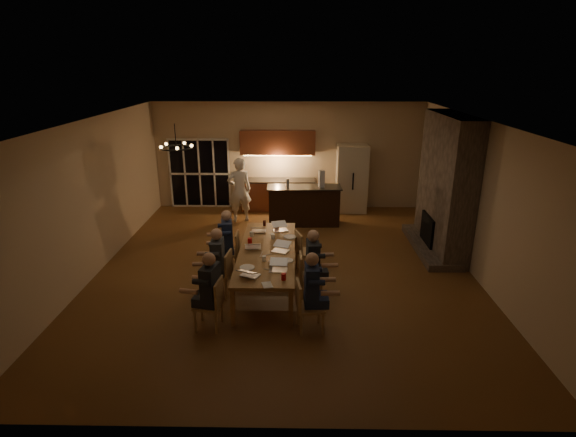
# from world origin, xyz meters

# --- Properties ---
(floor) EXTENTS (9.00, 9.00, 0.00)m
(floor) POSITION_xyz_m (0.00, 0.00, 0.00)
(floor) COLOR brown
(floor) RESTS_ON ground
(back_wall) EXTENTS (8.00, 0.04, 3.20)m
(back_wall) POSITION_xyz_m (0.00, 4.52, 1.60)
(back_wall) COLOR tan
(back_wall) RESTS_ON ground
(left_wall) EXTENTS (0.04, 9.00, 3.20)m
(left_wall) POSITION_xyz_m (-4.02, 0.00, 1.60)
(left_wall) COLOR tan
(left_wall) RESTS_ON ground
(right_wall) EXTENTS (0.04, 9.00, 3.20)m
(right_wall) POSITION_xyz_m (4.02, 0.00, 1.60)
(right_wall) COLOR tan
(right_wall) RESTS_ON ground
(ceiling) EXTENTS (8.00, 9.00, 0.04)m
(ceiling) POSITION_xyz_m (0.00, 0.00, 3.22)
(ceiling) COLOR white
(ceiling) RESTS_ON back_wall
(french_doors) EXTENTS (1.86, 0.08, 2.10)m
(french_doors) POSITION_xyz_m (-2.70, 4.47, 1.05)
(french_doors) COLOR black
(french_doors) RESTS_ON ground
(fireplace) EXTENTS (0.58, 2.50, 3.20)m
(fireplace) POSITION_xyz_m (3.70, 1.20, 1.60)
(fireplace) COLOR #61554C
(fireplace) RESTS_ON ground
(kitchenette) EXTENTS (2.24, 0.68, 2.40)m
(kitchenette) POSITION_xyz_m (-0.30, 4.20, 1.20)
(kitchenette) COLOR brown
(kitchenette) RESTS_ON ground
(refrigerator) EXTENTS (0.90, 0.68, 2.00)m
(refrigerator) POSITION_xyz_m (1.90, 4.15, 1.00)
(refrigerator) COLOR beige
(refrigerator) RESTS_ON ground
(dining_table) EXTENTS (1.10, 3.19, 0.75)m
(dining_table) POSITION_xyz_m (-0.33, -0.69, 0.38)
(dining_table) COLOR #9D6E3F
(dining_table) RESTS_ON ground
(bar_island) EXTENTS (2.03, 0.73, 1.08)m
(bar_island) POSITION_xyz_m (0.47, 2.90, 0.54)
(bar_island) COLOR black
(bar_island) RESTS_ON ground
(chair_left_near) EXTENTS (0.49, 0.49, 0.89)m
(chair_left_near) POSITION_xyz_m (-1.23, -2.27, 0.45)
(chair_left_near) COLOR tan
(chair_left_near) RESTS_ON ground
(chair_left_mid) EXTENTS (0.50, 0.50, 0.89)m
(chair_left_mid) POSITION_xyz_m (-1.23, -1.13, 0.45)
(chair_left_mid) COLOR tan
(chair_left_mid) RESTS_ON ground
(chair_left_far) EXTENTS (0.44, 0.44, 0.89)m
(chair_left_far) POSITION_xyz_m (-1.20, -0.11, 0.45)
(chair_left_far) COLOR tan
(chair_left_far) RESTS_ON ground
(chair_right_near) EXTENTS (0.50, 0.50, 0.89)m
(chair_right_near) POSITION_xyz_m (0.49, -2.33, 0.45)
(chair_right_near) COLOR tan
(chair_right_near) RESTS_ON ground
(chair_right_mid) EXTENTS (0.46, 0.46, 0.89)m
(chair_right_mid) POSITION_xyz_m (0.53, -1.22, 0.45)
(chair_right_mid) COLOR tan
(chair_right_mid) RESTS_ON ground
(chair_right_far) EXTENTS (0.55, 0.55, 0.89)m
(chair_right_far) POSITION_xyz_m (0.49, -0.03, 0.45)
(chair_right_far) COLOR tan
(chair_right_far) RESTS_ON ground
(person_left_near) EXTENTS (0.71, 0.71, 1.38)m
(person_left_near) POSITION_xyz_m (-1.16, -2.29, 0.69)
(person_left_near) COLOR #24282F
(person_left_near) RESTS_ON ground
(person_right_near) EXTENTS (0.63, 0.63, 1.38)m
(person_right_near) POSITION_xyz_m (0.51, -2.26, 0.69)
(person_right_near) COLOR #1F2D4D
(person_right_near) RESTS_ON ground
(person_left_mid) EXTENTS (0.62, 0.62, 1.38)m
(person_left_mid) POSITION_xyz_m (-1.23, -1.18, 0.69)
(person_left_mid) COLOR #3A3F45
(person_left_mid) RESTS_ON ground
(person_right_mid) EXTENTS (0.65, 0.65, 1.38)m
(person_right_mid) POSITION_xyz_m (0.56, -1.23, 0.69)
(person_right_mid) COLOR #24282F
(person_right_mid) RESTS_ON ground
(person_left_far) EXTENTS (0.70, 0.70, 1.38)m
(person_left_far) POSITION_xyz_m (-1.20, -0.11, 0.69)
(person_left_far) COLOR #1F2D4D
(person_left_far) RESTS_ON ground
(standing_person) EXTENTS (0.76, 0.61, 1.82)m
(standing_person) POSITION_xyz_m (-1.33, 3.14, 0.91)
(standing_person) COLOR white
(standing_person) RESTS_ON ground
(chandelier) EXTENTS (0.61, 0.61, 0.03)m
(chandelier) POSITION_xyz_m (-2.02, -0.50, 2.75)
(chandelier) COLOR black
(chandelier) RESTS_ON ceiling
(laptop_a) EXTENTS (0.41, 0.39, 0.23)m
(laptop_a) POSITION_xyz_m (-0.55, -1.82, 0.86)
(laptop_a) COLOR silver
(laptop_a) RESTS_ON dining_table
(laptop_b) EXTENTS (0.34, 0.30, 0.23)m
(laptop_b) POSITION_xyz_m (-0.07, -1.61, 0.86)
(laptop_b) COLOR silver
(laptop_b) RESTS_ON dining_table
(laptop_c) EXTENTS (0.34, 0.30, 0.23)m
(laptop_c) POSITION_xyz_m (-0.62, -0.58, 0.86)
(laptop_c) COLOR silver
(laptop_c) RESTS_ON dining_table
(laptop_d) EXTENTS (0.40, 0.38, 0.23)m
(laptop_d) POSITION_xyz_m (-0.07, -0.76, 0.86)
(laptop_d) COLOR silver
(laptop_d) RESTS_ON dining_table
(laptop_e) EXTENTS (0.32, 0.29, 0.23)m
(laptop_e) POSITION_xyz_m (-0.57, 0.34, 0.86)
(laptop_e) COLOR silver
(laptop_e) RESTS_ON dining_table
(laptop_f) EXTENTS (0.38, 0.36, 0.23)m
(laptop_f) POSITION_xyz_m (-0.10, 0.39, 0.86)
(laptop_f) COLOR silver
(laptop_f) RESTS_ON dining_table
(mug_front) EXTENTS (0.08, 0.08, 0.10)m
(mug_front) POSITION_xyz_m (-0.35, -1.20, 0.80)
(mug_front) COLOR white
(mug_front) RESTS_ON dining_table
(mug_mid) EXTENTS (0.08, 0.08, 0.10)m
(mug_mid) POSITION_xyz_m (-0.24, -0.08, 0.80)
(mug_mid) COLOR white
(mug_mid) RESTS_ON dining_table
(mug_back) EXTENTS (0.09, 0.09, 0.10)m
(mug_back) POSITION_xyz_m (-0.70, 0.06, 0.80)
(mug_back) COLOR white
(mug_back) RESTS_ON dining_table
(redcup_near) EXTENTS (0.08, 0.08, 0.12)m
(redcup_near) POSITION_xyz_m (0.04, -1.98, 0.81)
(redcup_near) COLOR red
(redcup_near) RESTS_ON dining_table
(redcup_mid) EXTENTS (0.09, 0.09, 0.12)m
(redcup_mid) POSITION_xyz_m (-0.70, -0.37, 0.81)
(redcup_mid) COLOR red
(redcup_mid) RESTS_ON dining_table
(redcup_far) EXTENTS (0.09, 0.09, 0.12)m
(redcup_far) POSITION_xyz_m (-0.18, 0.65, 0.81)
(redcup_far) COLOR red
(redcup_far) RESTS_ON dining_table
(can_silver) EXTENTS (0.07, 0.07, 0.12)m
(can_silver) POSITION_xyz_m (-0.22, -1.47, 0.81)
(can_silver) COLOR #B2B2B7
(can_silver) RESTS_ON dining_table
(can_cola) EXTENTS (0.06, 0.06, 0.12)m
(can_cola) POSITION_xyz_m (-0.48, 0.72, 0.81)
(can_cola) COLOR #3F0F0C
(can_cola) RESTS_ON dining_table
(plate_near) EXTENTS (0.23, 0.23, 0.02)m
(plate_near) POSITION_xyz_m (0.08, -1.20, 0.76)
(plate_near) COLOR white
(plate_near) RESTS_ON dining_table
(plate_left) EXTENTS (0.27, 0.27, 0.02)m
(plate_left) POSITION_xyz_m (-0.64, -1.52, 0.76)
(plate_left) COLOR white
(plate_left) RESTS_ON dining_table
(plate_far) EXTENTS (0.27, 0.27, 0.02)m
(plate_far) POSITION_xyz_m (0.12, 0.01, 0.76)
(plate_far) COLOR white
(plate_far) RESTS_ON dining_table
(notepad) EXTENTS (0.21, 0.26, 0.01)m
(notepad) POSITION_xyz_m (-0.23, -2.18, 0.76)
(notepad) COLOR white
(notepad) RESTS_ON dining_table
(bar_bottle) EXTENTS (0.08, 0.08, 0.24)m
(bar_bottle) POSITION_xyz_m (0.02, 2.82, 1.20)
(bar_bottle) COLOR #99999E
(bar_bottle) RESTS_ON bar_island
(bar_blender) EXTENTS (0.17, 0.17, 0.46)m
(bar_blender) POSITION_xyz_m (0.93, 2.88, 1.31)
(bar_blender) COLOR silver
(bar_blender) RESTS_ON bar_island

